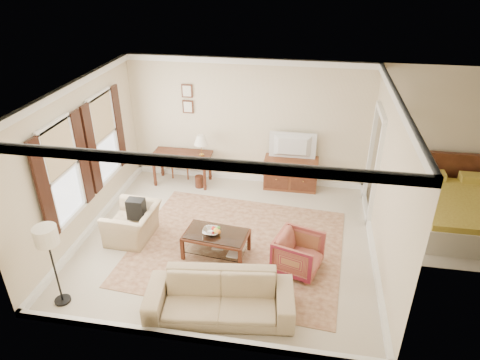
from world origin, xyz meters
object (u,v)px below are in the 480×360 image
(writing_desk, at_px, (182,158))
(coffee_table, at_px, (216,238))
(striped_armchair, at_px, (298,252))
(sideboard, at_px, (291,173))
(tv, at_px, (293,139))
(club_armchair, at_px, (132,218))
(sofa, at_px, (220,292))

(writing_desk, height_order, coffee_table, writing_desk)
(striped_armchair, bearing_deg, sideboard, 23.17)
(tv, relative_size, striped_armchair, 1.32)
(sideboard, distance_m, coffee_table, 2.97)
(club_armchair, xyz_separation_m, sofa, (2.05, -1.65, 0.00))
(club_armchair, relative_size, sofa, 0.45)
(writing_desk, relative_size, coffee_table, 1.14)
(tv, distance_m, striped_armchair, 3.02)
(sideboard, distance_m, club_armchair, 3.76)
(tv, xyz_separation_m, sofa, (-0.78, -4.10, -0.81))
(writing_desk, xyz_separation_m, striped_armchair, (2.85, -2.72, -0.25))
(sofa, bearing_deg, sideboard, 72.09)
(tv, distance_m, coffee_table, 3.07)
(writing_desk, bearing_deg, coffee_table, -61.58)
(sideboard, height_order, club_armchair, club_armchair)
(coffee_table, bearing_deg, sofa, -75.24)
(striped_armchair, xyz_separation_m, sofa, (-1.10, -1.23, 0.05))
(club_armchair, bearing_deg, striped_armchair, 85.32)
(writing_desk, xyz_separation_m, tv, (2.53, 0.16, 0.61))
(club_armchair, bearing_deg, sideboard, 134.17)
(writing_desk, bearing_deg, tv, 3.57)
(writing_desk, height_order, sideboard, same)
(coffee_table, distance_m, sofa, 1.44)
(sideboard, relative_size, coffee_table, 1.01)
(coffee_table, bearing_deg, writing_desk, 118.42)
(tv, bearing_deg, sideboard, -90.00)
(club_armchair, bearing_deg, coffee_table, 84.22)
(coffee_table, xyz_separation_m, striped_armchair, (1.47, -0.16, 0.01))
(tv, bearing_deg, coffee_table, 67.16)
(sideboard, height_order, tv, tv)
(sideboard, xyz_separation_m, striped_armchair, (0.32, -2.90, 0.01))
(striped_armchair, relative_size, club_armchair, 0.77)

